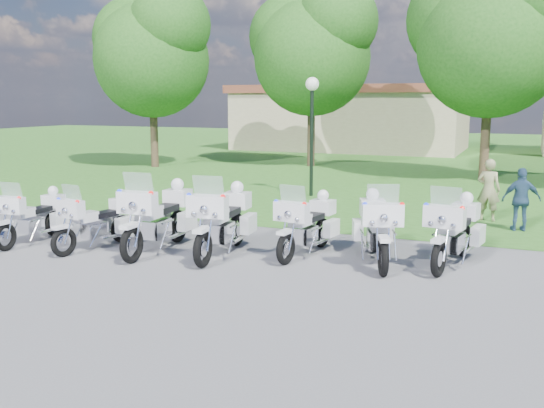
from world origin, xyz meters
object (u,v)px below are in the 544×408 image
at_px(motorcycle_4, 308,224).
at_px(motorcycle_6, 455,230).
at_px(bystander_c, 521,200).
at_px(motorcycle_3, 224,220).
at_px(bystander_a, 489,190).
at_px(motorcycle_0, 34,215).
at_px(motorcycle_1, 98,220).
at_px(motorcycle_2, 160,216).
at_px(lamp_post, 312,106).
at_px(motorcycle_5, 377,227).

distance_m(motorcycle_4, motorcycle_6, 2.92).
bearing_deg(bystander_c, motorcycle_3, 25.40).
xyz_separation_m(motorcycle_3, bystander_a, (4.83, 5.87, 0.09)).
distance_m(motorcycle_0, motorcycle_1, 1.71).
relative_size(motorcycle_2, motorcycle_4, 1.15).
height_order(motorcycle_6, lamp_post, lamp_post).
height_order(motorcycle_1, motorcycle_2, motorcycle_2).
height_order(motorcycle_3, bystander_c, motorcycle_3).
relative_size(motorcycle_5, motorcycle_6, 0.98).
bearing_deg(motorcycle_2, motorcycle_1, 10.86).
bearing_deg(motorcycle_6, motorcycle_2, 21.27).
bearing_deg(bystander_a, lamp_post, -13.14).
relative_size(motorcycle_3, motorcycle_4, 1.13).
distance_m(motorcycle_0, motorcycle_5, 7.63).
distance_m(motorcycle_5, bystander_c, 4.92).
distance_m(motorcycle_0, motorcycle_2, 3.09).
height_order(motorcycle_0, motorcycle_1, motorcycle_1).
xyz_separation_m(motorcycle_2, bystander_a, (6.23, 6.11, 0.08)).
distance_m(motorcycle_0, lamp_post, 9.72).
bearing_deg(bystander_c, motorcycle_6, 58.19).
height_order(motorcycle_0, motorcycle_3, motorcycle_3).
height_order(motorcycle_3, lamp_post, lamp_post).
bearing_deg(motorcycle_3, bystander_c, -145.11).
height_order(motorcycle_3, motorcycle_6, motorcycle_3).
relative_size(motorcycle_0, bystander_c, 1.39).
xyz_separation_m(motorcycle_1, motorcycle_4, (4.36, 1.26, 0.03)).
bearing_deg(motorcycle_6, lamp_post, -43.31).
relative_size(motorcycle_2, lamp_post, 0.68).
xyz_separation_m(motorcycle_5, bystander_c, (2.59, 4.19, 0.08)).
bearing_deg(motorcycle_3, lamp_post, -89.37).
relative_size(lamp_post, bystander_a, 2.37).
distance_m(motorcycle_1, motorcycle_6, 7.44).
xyz_separation_m(motorcycle_0, lamp_post, (3.57, 8.72, 2.37)).
distance_m(motorcycle_0, motorcycle_3, 4.51).
height_order(motorcycle_0, motorcycle_4, motorcycle_4).
distance_m(motorcycle_4, motorcycle_5, 1.45).
bearing_deg(lamp_post, motorcycle_6, -52.38).
relative_size(motorcycle_0, motorcycle_3, 0.83).
relative_size(motorcycle_0, bystander_a, 1.31).
bearing_deg(bystander_c, lamp_post, -41.37).
distance_m(motorcycle_6, lamp_post, 9.14).
bearing_deg(lamp_post, motorcycle_5, -61.92).
distance_m(motorcycle_5, bystander_a, 5.52).
height_order(motorcycle_2, motorcycle_4, motorcycle_2).
xyz_separation_m(motorcycle_4, motorcycle_5, (1.45, -0.03, 0.05)).
bearing_deg(motorcycle_4, motorcycle_2, 23.97).
height_order(motorcycle_1, motorcycle_6, motorcycle_6).
bearing_deg(lamp_post, motorcycle_1, -102.14).
distance_m(motorcycle_1, bystander_a, 9.95).
bearing_deg(motorcycle_5, motorcycle_0, -10.41).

